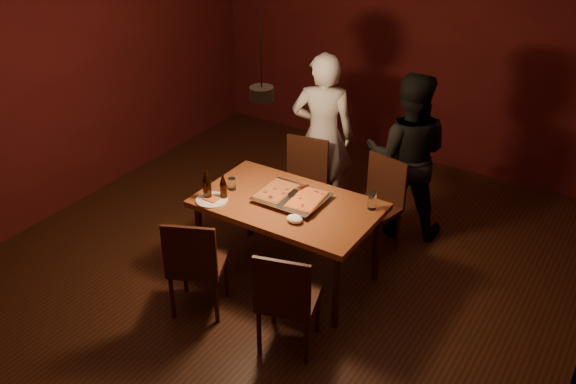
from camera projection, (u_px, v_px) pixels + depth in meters
The scene contains 19 objects.
room_shell at pixel (263, 137), 4.92m from camera, with size 6.00×6.00×6.00m.
dining_table at pixel (288, 210), 5.37m from camera, with size 1.50×0.90×0.75m.
chair_far_left at pixel (303, 175), 6.20m from camera, with size 0.49×0.49×0.49m.
chair_far_right at pixel (379, 196), 5.85m from camera, with size 0.50×0.50×0.49m.
chair_near_left at pixel (194, 258), 5.00m from camera, with size 0.56×0.56×0.49m.
chair_near_right at pixel (286, 293), 4.62m from camera, with size 0.52×0.52×0.49m.
pizza_tray at pixel (291, 198), 5.34m from camera, with size 0.55×0.45×0.05m, color silver.
pizza_meat at pixel (277, 191), 5.39m from camera, with size 0.24×0.38×0.02m, color maroon.
pizza_cheese at pixel (307, 199), 5.26m from camera, with size 0.24×0.38×0.02m, color gold.
spatula at pixel (294, 193), 5.34m from camera, with size 0.09×0.24×0.04m, color silver, non-canonical shape.
beer_bottle_a at pixel (207, 185), 5.31m from camera, with size 0.07×0.07×0.27m.
beer_bottle_b at pixel (223, 187), 5.33m from camera, with size 0.06×0.06×0.22m.
water_glass_left at pixel (232, 184), 5.50m from camera, with size 0.07×0.07×0.11m, color silver.
water_glass_right at pixel (372, 201), 5.21m from camera, with size 0.07×0.07×0.15m, color silver.
plate_slice at pixel (212, 200), 5.35m from camera, with size 0.27×0.27×0.03m.
napkin at pixel (295, 219), 5.05m from camera, with size 0.14×0.10×0.06m, color white.
diner_white at pixel (323, 135), 6.30m from camera, with size 0.61×0.40×1.67m, color silver.
diner_dark at pixel (407, 156), 5.97m from camera, with size 0.78×0.61×1.61m, color black.
pendant_lamp at pixel (262, 92), 4.74m from camera, with size 0.18×0.18×1.10m.
Camera 1 is at (2.55, -3.69, 3.45)m, focal length 40.00 mm.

